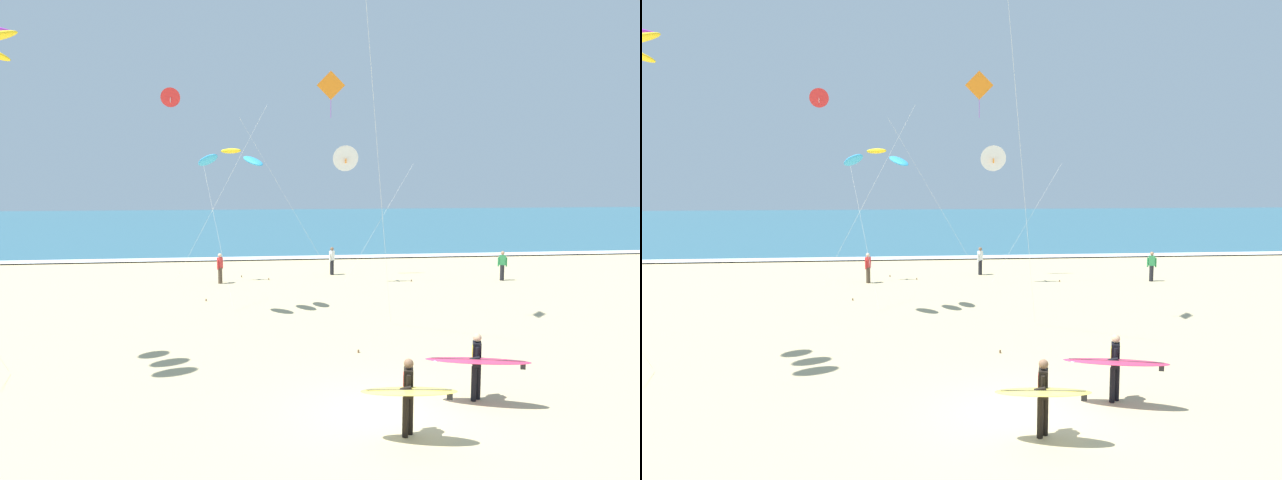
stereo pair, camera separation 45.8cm
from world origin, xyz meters
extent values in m
plane|color=tan|center=(0.00, 0.00, 0.00)|extent=(160.00, 160.00, 0.00)
cube|color=#2D6075|center=(0.00, 56.05, 0.04)|extent=(160.00, 60.00, 0.08)
cube|color=white|center=(0.00, 26.35, 0.09)|extent=(160.00, 1.51, 0.01)
cylinder|color=black|center=(2.35, 0.57, 0.44)|extent=(0.13, 0.13, 0.88)
cylinder|color=black|center=(2.51, 0.68, 0.44)|extent=(0.13, 0.13, 0.88)
cube|color=black|center=(2.43, 0.63, 1.18)|extent=(0.30, 0.39, 0.60)
cube|color=yellow|center=(2.33, 0.66, 1.22)|extent=(0.08, 0.19, 0.32)
sphere|color=tan|center=(2.43, 0.63, 1.60)|extent=(0.21, 0.21, 0.21)
cylinder|color=black|center=(2.35, 0.41, 1.29)|extent=(0.09, 0.09, 0.26)
cylinder|color=black|center=(2.27, 0.35, 1.16)|extent=(0.26, 0.16, 0.14)
cylinder|color=black|center=(2.50, 0.84, 1.14)|extent=(0.09, 0.09, 0.56)
ellipsoid|color=#D83359|center=(2.31, 0.29, 1.12)|extent=(2.53, 1.32, 0.14)
cube|color=#333333|center=(2.31, 0.29, 1.16)|extent=(2.09, 0.76, 0.07)
cube|color=#262628|center=(3.30, -0.06, 1.05)|extent=(0.12, 0.05, 0.14)
cylinder|color=black|center=(0.12, -1.18, 0.44)|extent=(0.13, 0.13, 0.88)
cylinder|color=black|center=(0.27, -1.05, 0.44)|extent=(0.13, 0.13, 0.88)
cube|color=black|center=(0.20, -1.11, 1.18)|extent=(0.28, 0.38, 0.60)
cube|color=red|center=(0.09, -1.09, 1.22)|extent=(0.06, 0.20, 0.32)
sphere|color=brown|center=(0.20, -1.11, 1.60)|extent=(0.21, 0.21, 0.21)
cylinder|color=black|center=(0.14, -1.34, 1.29)|extent=(0.09, 0.09, 0.26)
cylinder|color=black|center=(0.06, -1.41, 1.16)|extent=(0.26, 0.14, 0.14)
cylinder|color=black|center=(0.26, -0.89, 1.14)|extent=(0.09, 0.09, 0.56)
ellipsoid|color=#EFD14C|center=(0.10, -1.46, 1.12)|extent=(2.07, 1.02, 0.17)
cube|color=#333333|center=(0.10, -1.46, 1.16)|extent=(1.70, 0.48, 0.10)
cube|color=#262628|center=(0.92, -1.68, 1.05)|extent=(0.12, 0.04, 0.14)
ellipsoid|color=#2D99DB|center=(-4.70, 10.51, 6.21)|extent=(1.16, 1.41, 0.58)
ellipsoid|color=yellow|center=(-3.82, 11.02, 6.59)|extent=(1.16, 1.41, 0.20)
ellipsoid|color=#2D99DB|center=(-2.93, 11.52, 6.21)|extent=(1.16, 1.41, 0.58)
cylinder|color=silver|center=(-4.45, 12.13, 3.10)|extent=(1.28, 2.24, 6.01)
cylinder|color=brown|center=(-5.09, 13.24, 0.05)|extent=(0.06, 0.06, 0.10)
cylinder|color=silver|center=(1.20, 6.52, 6.27)|extent=(1.90, 3.41, 12.35)
cylinder|color=brown|center=(0.26, 4.82, 0.05)|extent=(0.06, 0.06, 0.10)
cone|color=red|center=(-7.01, 17.96, 9.57)|extent=(0.99, 0.32, 0.98)
cube|color=white|center=(-7.01, 17.96, 9.43)|extent=(0.04, 0.35, 0.24)
cylinder|color=silver|center=(-4.56, 18.12, 4.71)|extent=(4.91, 0.34, 9.22)
cylinder|color=brown|center=(-2.10, 18.28, 0.05)|extent=(0.06, 0.06, 0.10)
cone|color=white|center=(1.82, 16.81, 6.51)|extent=(1.34, 0.42, 1.32)
cube|color=orange|center=(1.82, 16.81, 6.37)|extent=(0.03, 0.48, 0.24)
cylinder|color=silver|center=(3.63, 16.86, 3.17)|extent=(3.63, 0.11, 6.15)
cylinder|color=brown|center=(5.44, 16.91, 0.05)|extent=(0.06, 0.06, 0.10)
cube|color=orange|center=(1.38, 18.99, 10.49)|extent=(1.55, 0.14, 1.55)
cylinder|color=purple|center=(1.38, 18.99, 9.23)|extent=(0.02, 0.02, 0.96)
cylinder|color=silver|center=(-1.10, 19.17, 4.43)|extent=(4.96, 0.37, 8.66)
cylinder|color=brown|center=(-3.57, 19.35, 0.05)|extent=(0.06, 0.06, 0.10)
cylinder|color=black|center=(1.53, 19.54, 0.42)|extent=(0.22, 0.22, 0.84)
cube|color=white|center=(1.53, 19.54, 1.11)|extent=(0.35, 0.36, 0.54)
sphere|color=brown|center=(1.53, 19.54, 1.49)|extent=(0.20, 0.20, 0.20)
cylinder|color=white|center=(1.39, 19.38, 1.01)|extent=(0.08, 0.08, 0.50)
cylinder|color=white|center=(1.67, 19.69, 1.01)|extent=(0.08, 0.08, 0.50)
cylinder|color=black|center=(10.38, 16.62, 0.42)|extent=(0.22, 0.22, 0.84)
cube|color=#339351|center=(10.38, 16.62, 1.11)|extent=(0.36, 0.26, 0.54)
sphere|color=#A87A59|center=(10.38, 16.62, 1.49)|extent=(0.20, 0.20, 0.20)
cylinder|color=#339351|center=(10.17, 16.68, 1.01)|extent=(0.08, 0.08, 0.50)
cylinder|color=#339351|center=(10.58, 16.56, 1.01)|extent=(0.08, 0.08, 0.50)
cylinder|color=#4C3D2D|center=(-4.66, 17.57, 0.42)|extent=(0.22, 0.22, 0.84)
cube|color=red|center=(-4.66, 17.57, 1.11)|extent=(0.31, 0.37, 0.54)
sphere|color=beige|center=(-4.66, 17.57, 1.49)|extent=(0.20, 0.20, 0.20)
cylinder|color=red|center=(-4.56, 17.76, 1.01)|extent=(0.08, 0.08, 0.50)
cylinder|color=red|center=(-4.76, 17.39, 1.01)|extent=(0.08, 0.08, 0.50)
camera|label=1|loc=(-3.14, -12.74, 5.54)|focal=32.52mm
camera|label=2|loc=(-2.69, -12.79, 5.54)|focal=32.52mm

